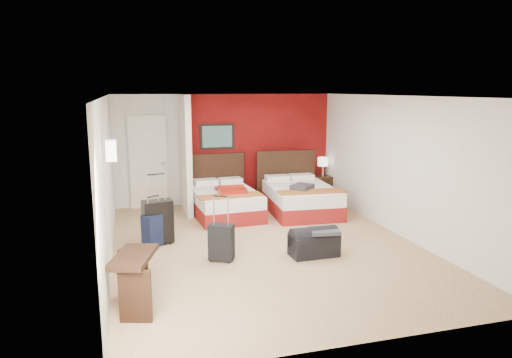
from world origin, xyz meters
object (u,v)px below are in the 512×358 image
object	(u,v)px
table_lamp	(323,167)
suitcase_navy	(154,231)
bed_left	(225,203)
bed_right	(301,200)
red_suitcase_open	(230,189)
suitcase_black	(158,223)
suitcase_charcoal	(221,244)
nightstand	(322,187)
duffel_bag	(314,244)
desk	(134,282)

from	to	relation	value
table_lamp	suitcase_navy	distance (m)	4.81
bed_left	bed_right	distance (m)	1.64
red_suitcase_open	table_lamp	xyz separation A→B (m)	(2.48, 0.97, 0.20)
bed_right	suitcase_navy	bearing A→B (deg)	-152.64
suitcase_black	suitcase_charcoal	bearing A→B (deg)	-61.10
bed_left	suitcase_navy	distance (m)	2.19
bed_left	nightstand	bearing A→B (deg)	15.24
red_suitcase_open	table_lamp	size ratio (longest dim) A/B	1.69
table_lamp	suitcase_black	world-z (taller)	table_lamp
bed_right	red_suitcase_open	bearing A→B (deg)	-179.16
bed_left	red_suitcase_open	size ratio (longest dim) A/B	2.35
table_lamp	duffel_bag	size ratio (longest dim) A/B	0.60
bed_right	table_lamp	bearing A→B (deg)	51.83
suitcase_charcoal	suitcase_navy	distance (m)	1.37
red_suitcase_open	desk	xyz separation A→B (m)	(-2.02, -3.74, -0.24)
bed_left	suitcase_navy	size ratio (longest dim) A/B	3.42
suitcase_navy	desk	distance (m)	2.32
nightstand	duffel_bag	world-z (taller)	nightstand
suitcase_navy	desk	world-z (taller)	desk
red_suitcase_open	suitcase_charcoal	xyz separation A→B (m)	(-0.69, -2.45, -0.31)
suitcase_black	desk	distance (m)	2.43
bed_right	suitcase_charcoal	bearing A→B (deg)	-129.25
bed_right	nightstand	bearing A→B (deg)	51.83
bed_right	duffel_bag	distance (m)	2.65
suitcase_black	suitcase_navy	world-z (taller)	suitcase_black
suitcase_charcoal	duffel_bag	world-z (taller)	suitcase_charcoal
red_suitcase_open	bed_left	bearing A→B (deg)	137.13
suitcase_charcoal	desk	bearing A→B (deg)	-108.27
suitcase_charcoal	duffel_bag	xyz separation A→B (m)	(1.46, -0.17, -0.08)
bed_right	red_suitcase_open	distance (m)	1.56
nightstand	desk	world-z (taller)	desk
bed_left	suitcase_black	bearing A→B (deg)	-138.76
red_suitcase_open	duffel_bag	world-z (taller)	red_suitcase_open
bed_left	bed_right	world-z (taller)	bed_right
bed_right	nightstand	world-z (taller)	bed_right
suitcase_navy	table_lamp	bearing A→B (deg)	-5.82
suitcase_navy	bed_left	bearing A→B (deg)	8.97
table_lamp	bed_left	bearing A→B (deg)	-161.42
suitcase_navy	duffel_bag	world-z (taller)	suitcase_navy
nightstand	suitcase_charcoal	world-z (taller)	nightstand
suitcase_black	suitcase_charcoal	world-z (taller)	suitcase_black
nightstand	desk	distance (m)	6.51
nightstand	suitcase_charcoal	bearing A→B (deg)	-140.28
duffel_bag	bed_right	bearing A→B (deg)	71.68
suitcase_charcoal	suitcase_navy	world-z (taller)	suitcase_charcoal
table_lamp	desk	size ratio (longest dim) A/B	0.55
bed_right	nightstand	distance (m)	1.42
table_lamp	duffel_bag	xyz separation A→B (m)	(-1.71, -3.58, -0.59)
nightstand	suitcase_navy	world-z (taller)	nightstand
suitcase_charcoal	table_lamp	bearing A→B (deg)	74.55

